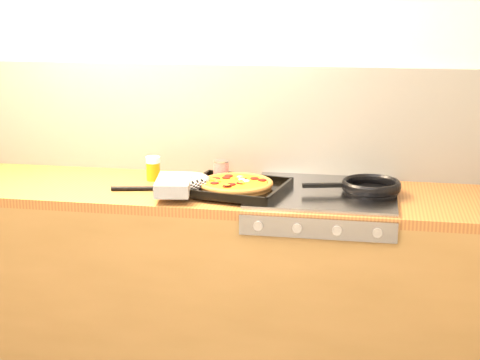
% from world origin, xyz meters
% --- Properties ---
extents(room_shell, '(3.20, 3.20, 3.20)m').
position_xyz_m(room_shell, '(0.00, 1.39, 1.15)').
color(room_shell, white).
rests_on(room_shell, ground).
extents(counter_run, '(3.20, 0.62, 0.90)m').
position_xyz_m(counter_run, '(0.00, 1.10, 0.45)').
color(counter_run, olive).
rests_on(counter_run, ground).
extents(stovetop, '(0.60, 0.56, 0.02)m').
position_xyz_m(stovetop, '(0.45, 1.10, 0.91)').
color(stovetop, gray).
rests_on(stovetop, counter_run).
extents(pizza_on_tray, '(0.55, 0.43, 0.07)m').
position_xyz_m(pizza_on_tray, '(0.03, 1.01, 0.94)').
color(pizza_on_tray, black).
rests_on(pizza_on_tray, stovetop).
extents(frying_pan, '(0.43, 0.30, 0.04)m').
position_xyz_m(frying_pan, '(0.64, 1.12, 0.94)').
color(frying_pan, black).
rests_on(frying_pan, stovetop).
extents(tomato_can, '(0.09, 0.09, 0.10)m').
position_xyz_m(tomato_can, '(-0.01, 1.22, 0.95)').
color(tomato_can, maroon).
rests_on(tomato_can, counter_run).
extents(juice_glass, '(0.08, 0.08, 0.11)m').
position_xyz_m(juice_glass, '(-0.32, 1.20, 0.95)').
color(juice_glass, orange).
rests_on(juice_glass, counter_run).
extents(wooden_spoon, '(0.30, 0.04, 0.02)m').
position_xyz_m(wooden_spoon, '(0.13, 1.26, 0.91)').
color(wooden_spoon, '#A27C45').
rests_on(wooden_spoon, counter_run).
extents(black_spatula, '(0.29, 0.11, 0.02)m').
position_xyz_m(black_spatula, '(-0.29, 1.02, 0.91)').
color(black_spatula, black).
rests_on(black_spatula, counter_run).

